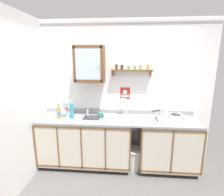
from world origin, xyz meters
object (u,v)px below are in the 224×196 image
(bottle_opaque_white_2, at_px, (59,111))
(dish_rack, at_px, (91,117))
(bottle_water_blue_3, at_px, (66,108))
(trash_bin, at_px, (135,158))
(saucepan, at_px, (163,111))
(bottle_detergent_teal_0, at_px, (72,110))
(warning_sign, at_px, (125,93))
(bottle_water_clear_4, at_px, (64,114))
(wall_cabinet, at_px, (90,64))
(hot_plate_stove, at_px, (170,117))
(bottle_juice_amber_1, at_px, (59,112))
(mug, at_px, (101,115))
(sink, at_px, (122,120))

(bottle_opaque_white_2, height_order, dish_rack, bottle_opaque_white_2)
(dish_rack, bearing_deg, bottle_water_blue_3, 168.03)
(bottle_water_blue_3, bearing_deg, trash_bin, -6.64)
(saucepan, height_order, bottle_opaque_white_2, bottle_opaque_white_2)
(bottle_detergent_teal_0, bearing_deg, bottle_opaque_white_2, 162.14)
(saucepan, height_order, warning_sign, warning_sign)
(bottle_water_clear_4, height_order, wall_cabinet, wall_cabinet)
(hot_plate_stove, bearing_deg, warning_sign, 160.64)
(saucepan, distance_m, bottle_juice_amber_1, 1.84)
(hot_plate_stove, height_order, bottle_juice_amber_1, bottle_juice_amber_1)
(bottle_water_blue_3, height_order, mug, bottle_water_blue_3)
(bottle_detergent_teal_0, relative_size, mug, 2.75)
(bottle_juice_amber_1, height_order, trash_bin, bottle_juice_amber_1)
(bottle_opaque_white_2, relative_size, warning_sign, 0.98)
(mug, bearing_deg, bottle_opaque_white_2, 179.43)
(saucepan, bearing_deg, dish_rack, -178.07)
(bottle_juice_amber_1, relative_size, wall_cabinet, 0.40)
(bottle_water_blue_3, xyz_separation_m, wall_cabinet, (0.47, 0.04, 0.81))
(mug, xyz_separation_m, warning_sign, (0.43, 0.26, 0.35))
(bottle_juice_amber_1, distance_m, bottle_water_blue_3, 0.18)
(hot_plate_stove, xyz_separation_m, dish_rack, (-1.38, -0.02, -0.02))
(sink, bearing_deg, saucepan, 0.49)
(bottle_juice_amber_1, distance_m, bottle_water_clear_4, 0.12)
(hot_plate_stove, bearing_deg, bottle_water_clear_4, -176.04)
(bottle_opaque_white_2, relative_size, dish_rack, 0.75)
(sink, height_order, bottle_water_clear_4, sink)
(hot_plate_stove, height_order, bottle_water_clear_4, bottle_water_clear_4)
(bottle_juice_amber_1, distance_m, mug, 0.75)
(bottle_water_clear_4, bearing_deg, hot_plate_stove, 3.96)
(bottle_water_clear_4, height_order, warning_sign, warning_sign)
(bottle_juice_amber_1, bearing_deg, wall_cabinet, 21.21)
(bottle_opaque_white_2, distance_m, dish_rack, 0.61)
(mug, bearing_deg, bottle_water_clear_4, -167.38)
(sink, distance_m, trash_bin, 0.75)
(dish_rack, distance_m, warning_sign, 0.76)
(saucepan, relative_size, dish_rack, 1.08)
(wall_cabinet, bearing_deg, bottle_water_clear_4, -149.61)
(sink, height_order, dish_rack, sink)
(bottle_juice_amber_1, bearing_deg, bottle_water_clear_4, -22.80)
(bottle_water_clear_4, height_order, trash_bin, bottle_water_clear_4)
(dish_rack, bearing_deg, bottle_opaque_white_2, 175.73)
(warning_sign, xyz_separation_m, trash_bin, (0.20, -0.34, -1.13))
(bottle_detergent_teal_0, xyz_separation_m, wall_cabinet, (0.30, 0.19, 0.80))
(mug, distance_m, trash_bin, 1.00)
(saucepan, height_order, bottle_water_clear_4, bottle_water_clear_4)
(sink, distance_m, saucepan, 0.75)
(hot_plate_stove, relative_size, warning_sign, 1.98)
(bottle_water_blue_3, height_order, wall_cabinet, wall_cabinet)
(sink, xyz_separation_m, hot_plate_stove, (0.83, -0.01, 0.07))
(saucepan, distance_m, bottle_water_clear_4, 1.74)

